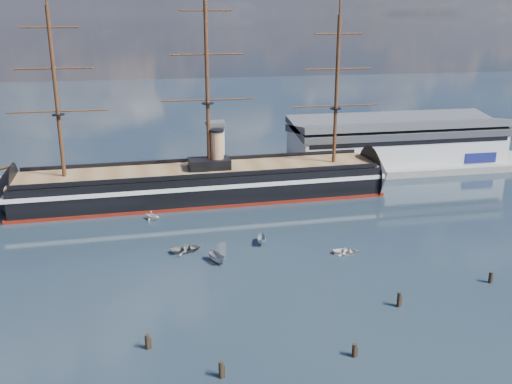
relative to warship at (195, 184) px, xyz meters
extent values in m
plane|color=black|center=(4.27, -20.00, -4.04)|extent=(600.00, 600.00, 0.00)
cube|color=slate|center=(14.27, 16.00, -4.04)|extent=(180.00, 18.00, 2.00)
cube|color=#B7BABC|center=(62.27, 20.00, 2.96)|extent=(62.00, 20.00, 10.00)
cube|color=#3F4247|center=(62.27, 20.00, 8.56)|extent=(63.00, 21.00, 2.00)
cube|color=silver|center=(7.27, 13.00, 4.96)|extent=(4.00, 4.00, 14.00)
cube|color=#3F4247|center=(7.27, 13.00, 12.46)|extent=(5.00, 5.00, 1.00)
cube|color=black|center=(1.73, 0.00, -0.04)|extent=(88.37, 18.20, 7.00)
cube|color=silver|center=(1.73, 0.00, 1.16)|extent=(90.38, 18.49, 1.00)
cube|color=#65160B|center=(1.73, 0.00, -3.69)|extent=(90.38, 18.45, 0.90)
cone|color=black|center=(-44.77, 0.00, -0.34)|extent=(14.39, 16.03, 15.68)
cone|color=black|center=(48.23, 0.00, -0.34)|extent=(11.39, 15.95, 15.68)
cube|color=brown|center=(1.73, 0.00, 3.56)|extent=(88.34, 16.92, 0.40)
cube|color=black|center=(3.73, 0.00, 4.96)|extent=(10.15, 6.25, 2.50)
cylinder|color=tan|center=(5.73, 0.00, 8.46)|extent=(3.20, 3.20, 9.00)
cylinder|color=#381E0F|center=(-30.27, 0.00, 22.76)|extent=(0.90, 0.90, 38.00)
cylinder|color=#381E0F|center=(3.73, 0.00, 24.76)|extent=(0.90, 0.90, 42.00)
cylinder|color=#381E0F|center=(35.73, 0.00, 21.76)|extent=(0.90, 0.90, 36.00)
imported|color=gray|center=(0.11, -38.35, -4.04)|extent=(6.25, 4.27, 2.35)
imported|color=slate|center=(-4.98, -32.05, -4.04)|extent=(2.17, 3.95, 1.74)
imported|color=gray|center=(10.10, -31.19, -4.04)|extent=(5.43, 2.96, 2.06)
imported|color=silver|center=(-10.89, -12.47, -4.04)|extent=(6.10, 6.31, 2.25)
imported|color=silver|center=(24.91, -39.30, -4.04)|extent=(1.81, 3.23, 1.42)
cylinder|color=black|center=(-13.20, -64.61, -4.04)|extent=(0.64, 0.64, 2.89)
cylinder|color=black|center=(13.89, -72.14, -4.04)|extent=(0.64, 0.64, 2.63)
cylinder|color=black|center=(25.74, -60.59, -4.04)|extent=(0.64, 0.64, 3.14)
cylinder|color=black|center=(44.74, -56.03, -4.04)|extent=(0.64, 0.64, 2.70)
cylinder|color=black|center=(-4.26, -73.08, -4.04)|extent=(0.64, 0.64, 2.97)
camera|label=1|loc=(-12.51, -134.47, 39.92)|focal=40.00mm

